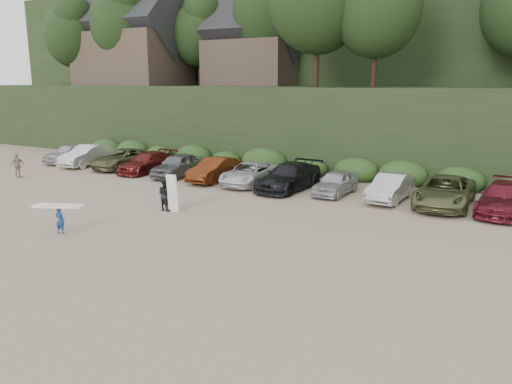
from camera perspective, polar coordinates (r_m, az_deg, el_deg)
The scene contains 6 objects.
ground at distance 21.59m, azimuth -4.28°, elevation -4.84°, with size 120.00×120.00×0.00m, color tan.
hillside_backdrop at distance 54.50m, azimuth 17.78°, elevation 17.04°, with size 90.00×41.50×28.00m.
parked_cars at distance 30.79m, azimuth 2.49°, elevation 1.93°, with size 39.30×6.10×1.64m.
distant_walker at distance 37.57m, azimuth -25.63°, elevation 2.76°, with size 0.99×0.41×1.68m, color #9D9285.
child_surfer at distance 23.03m, azimuth -21.55°, elevation -2.36°, with size 2.17×1.43×1.27m.
adult_surfer at distance 25.63m, azimuth -10.26°, elevation -0.28°, with size 1.29×0.74×1.93m.
Camera 1 is at (11.54, -17.06, 6.46)m, focal length 35.00 mm.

